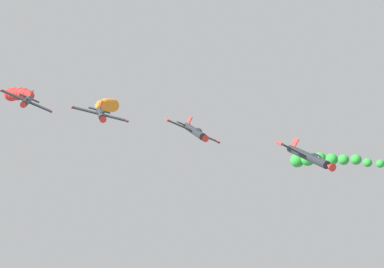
{
  "coord_description": "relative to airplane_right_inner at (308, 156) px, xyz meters",
  "views": [
    {
      "loc": [
        16.51,
        55.89,
        100.17
      ],
      "look_at": [
        0.0,
        0.0,
        87.83
      ],
      "focal_mm": 36.11,
      "sensor_mm": 36.0,
      "label": 1
    }
  ],
  "objects": [
    {
      "name": "airplane_left_outer",
      "position": [
        12.83,
        -11.74,
        2.01
      ],
      "size": [
        8.78,
        10.35,
        4.45
      ],
      "rotation": [
        0.0,
        -0.45,
        0.0
      ],
      "color": "#23282D"
    },
    {
      "name": "airplane_right_outer",
      "position": [
        26.54,
        -19.86,
        4.1
      ],
      "size": [
        9.24,
        10.35,
        3.38
      ],
      "rotation": [
        0.0,
        -0.3,
        0.0
      ],
      "color": "#23282D"
    },
    {
      "name": "airplane_trailing",
      "position": [
        39.06,
        -31.66,
        5.29
      ],
      "size": [
        8.67,
        10.35,
        4.69
      ],
      "rotation": [
        0.0,
        -0.47,
        0.0
      ],
      "color": "#23282D"
    },
    {
      "name": "smoke_trail_left_inner",
      "position": [
        -9.29,
        -10.17,
        -4.01
      ],
      "size": [
        5.82,
        19.73,
        5.37
      ],
      "color": "green"
    },
    {
      "name": "airplane_right_inner",
      "position": [
        0.0,
        0.0,
        0.0
      ],
      "size": [
        8.64,
        10.35,
        4.74
      ],
      "rotation": [
        0.0,
        -0.48,
        0.0
      ],
      "color": "#23282D"
    },
    {
      "name": "smoke_trail_trailing",
      "position": [
        43.54,
        -55.05,
        4.31
      ],
      "size": [
        9.05,
        23.72,
        3.96
      ],
      "color": "red"
    },
    {
      "name": "smoke_trail_right_outer",
      "position": [
        23.88,
        -41.98,
        2.59
      ],
      "size": [
        6.27,
        22.36,
        4.5
      ],
      "color": "orange"
    }
  ]
}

